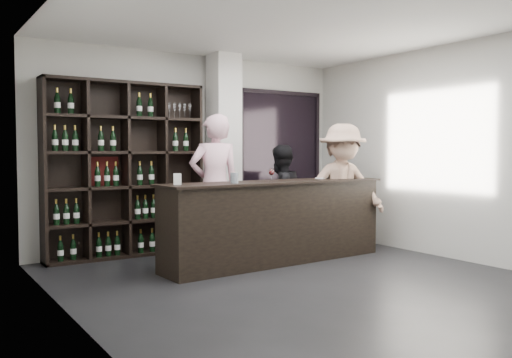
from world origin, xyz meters
TOP-DOWN VIEW (x-y plane):
  - floor at (0.00, 0.00)m, footprint 5.00×5.50m
  - wine_shelf at (-1.15, 2.57)m, footprint 2.20×0.35m
  - structural_column at (0.35, 2.47)m, footprint 0.40×0.40m
  - glass_panel at (1.55, 2.69)m, footprint 1.60×0.08m
  - tasting_counter at (0.35, 1.10)m, footprint 3.24×0.67m
  - taster_pink at (-0.15, 1.85)m, footprint 0.79×0.60m
  - taster_black at (0.95, 1.85)m, footprint 0.85×0.72m
  - customer at (1.45, 1.05)m, footprint 1.35×1.06m
  - wine_glass at (0.29, 1.13)m, footprint 0.09×0.09m
  - spit_cup at (-0.36, 0.98)m, footprint 0.13×0.13m
  - napkin_stack at (1.19, 1.22)m, footprint 0.14×0.14m
  - card_stand at (-1.06, 1.08)m, footprint 0.10×0.07m

SIDE VIEW (x-z plane):
  - floor at x=0.00m, z-range -0.01..0.00m
  - tasting_counter at x=0.35m, z-range 0.00..1.07m
  - taster_black at x=0.95m, z-range 0.00..1.55m
  - customer at x=1.45m, z-range 0.00..1.84m
  - taster_pink at x=-0.15m, z-range 0.00..1.95m
  - napkin_stack at x=1.19m, z-range 1.07..1.09m
  - spit_cup at x=-0.36m, z-range 1.07..1.19m
  - card_stand at x=-1.06m, z-range 1.07..1.20m
  - wine_glass at x=0.29m, z-range 1.07..1.25m
  - wine_shelf at x=-1.15m, z-range 0.00..2.40m
  - glass_panel at x=1.55m, z-range 0.35..2.45m
  - structural_column at x=0.35m, z-range 0.00..2.90m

